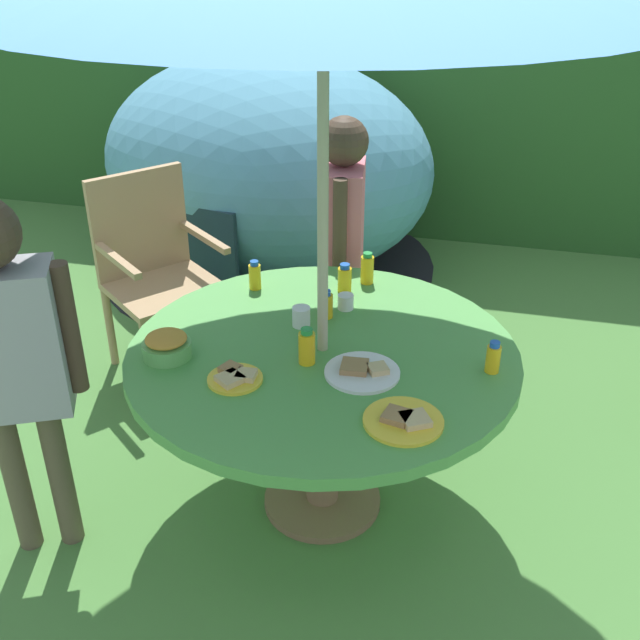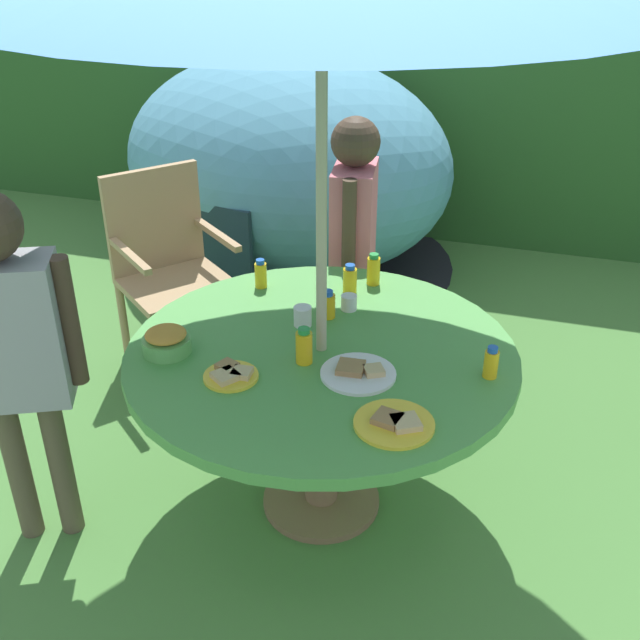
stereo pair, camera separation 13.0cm
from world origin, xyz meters
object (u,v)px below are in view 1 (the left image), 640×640
child_in_pink_shirt (343,218)px  juice_bottle_center_front (307,347)px  plate_near_right (404,420)px  juice_bottle_center_back (325,305)px  juice_bottle_far_right (367,269)px  cup_far (301,317)px  snack_bowl (167,346)px  dome_tent (266,165)px  garden_table (323,373)px  child_in_grey_shirt (7,342)px  plate_back_edge (362,371)px  juice_bottle_mid_left (255,276)px  plate_far_left (235,377)px  juice_bottle_near_left (345,279)px  juice_bottle_mid_right (493,358)px  wooden_chair (154,264)px  cup_near (346,302)px

child_in_pink_shirt → juice_bottle_center_front: child_in_pink_shirt is taller
plate_near_right → juice_bottle_center_back: 0.70m
juice_bottle_far_right → cup_far: size_ratio=1.78×
snack_bowl → dome_tent: bearing=99.3°
garden_table → child_in_grey_shirt: (-0.92, -0.43, 0.25)m
plate_near_right → juice_bottle_center_front: bearing=144.9°
garden_table → child_in_pink_shirt: child_in_pink_shirt is taller
dome_tent → juice_bottle_far_right: (0.93, -1.56, 0.11)m
garden_table → plate_back_edge: size_ratio=5.46×
plate_near_right → juice_bottle_mid_left: (-0.71, 0.75, 0.05)m
garden_table → plate_near_right: plate_near_right is taller
dome_tent → juice_bottle_center_front: bearing=-55.7°
plate_far_left → juice_bottle_far_right: 0.86m
child_in_pink_shirt → plate_near_right: bearing=11.6°
child_in_pink_shirt → juice_bottle_near_left: child_in_pink_shirt is taller
garden_table → juice_bottle_far_right: bearing=84.7°
garden_table → juice_bottle_mid_right: (0.58, -0.01, 0.15)m
juice_bottle_mid_right → plate_back_edge: bearing=-164.0°
child_in_grey_shirt → plate_back_edge: (1.08, 0.31, -0.14)m
juice_bottle_near_left → juice_bottle_far_right: juice_bottle_far_right is taller
plate_near_right → plate_far_left: (-0.56, 0.10, 0.00)m
dome_tent → plate_near_right: size_ratio=10.62×
wooden_chair → juice_bottle_center_front: size_ratio=7.41×
juice_bottle_center_front → cup_near: size_ratio=2.14×
dome_tent → child_in_grey_shirt: (-0.04, -2.54, 0.19)m
dome_tent → juice_bottle_center_back: size_ratio=23.61×
dome_tent → child_in_pink_shirt: 1.38m
dome_tent → juice_bottle_center_front: size_ratio=19.75×
snack_bowl → plate_far_left: (0.27, -0.09, -0.03)m
snack_bowl → plate_back_edge: snack_bowl is taller
child_in_grey_shirt → juice_bottle_center_front: (0.89, 0.33, -0.08)m
garden_table → juice_bottle_far_right: juice_bottle_far_right is taller
garden_table → juice_bottle_center_front: 0.19m
juice_bottle_far_right → juice_bottle_center_front: 0.66m
plate_back_edge → cup_far: (-0.28, 0.26, 0.03)m
wooden_chair → cup_near: 1.20m
garden_table → cup_far: bearing=129.2°
garden_table → juice_bottle_far_right: (0.05, 0.55, 0.16)m
juice_bottle_mid_right → child_in_grey_shirt: bearing=-164.0°
cup_near → plate_far_left: bearing=-113.0°
juice_bottle_far_right → plate_near_right: bearing=-72.6°
garden_table → plate_near_right: size_ratio=5.62×
juice_bottle_mid_left → cup_far: bearing=-44.0°
juice_bottle_mid_right → snack_bowl: bearing=-171.1°
snack_bowl → cup_near: 0.71m
child_in_grey_shirt → cup_far: 0.99m
snack_bowl → juice_bottle_far_right: 0.91m
cup_far → cup_near: bearing=52.6°
plate_far_left → juice_bottle_mid_left: bearing=102.6°
juice_bottle_mid_left → plate_near_right: bearing=-46.5°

